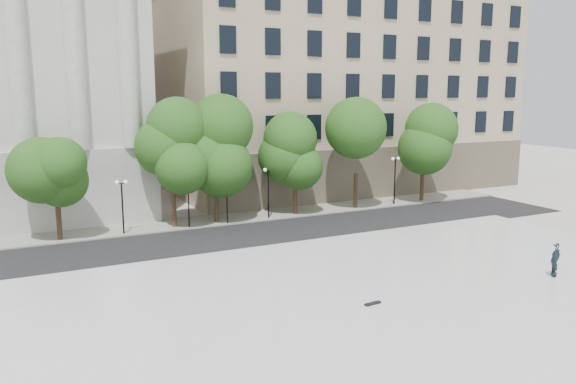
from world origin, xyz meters
name	(u,v)px	position (x,y,z in m)	size (l,w,h in m)	color
ground	(367,343)	(0.00, 0.00, 0.00)	(160.00, 160.00, 0.00)	beige
plaza	(329,313)	(0.00, 3.00, 0.23)	(44.00, 22.00, 0.45)	silver
street	(218,241)	(0.00, 18.00, 0.01)	(60.00, 8.00, 0.02)	black
far_sidewalk	(192,222)	(0.00, 24.00, 0.06)	(60.00, 4.00, 0.12)	#A09D93
building_east	(320,84)	(20.00, 38.91, 11.14)	(36.00, 26.15, 23.00)	#C7B398
traffic_light_west	(188,181)	(-0.73, 22.30, 3.66)	(0.95, 1.67, 4.17)	black
traffic_light_east	(227,178)	(2.32, 22.30, 3.64)	(0.42, 1.64, 4.15)	black
person_lying	(554,272)	(12.94, 1.45, 0.70)	(0.65, 0.43, 1.79)	black
skateboard	(373,303)	(2.03, 2.50, 0.49)	(0.86, 0.22, 0.09)	black
street_trees	(243,152)	(3.99, 23.06, 5.55)	(47.81, 4.71, 8.07)	#382619
lamp_posts	(202,189)	(0.48, 22.60, 2.90)	(37.47, 0.28, 4.43)	black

